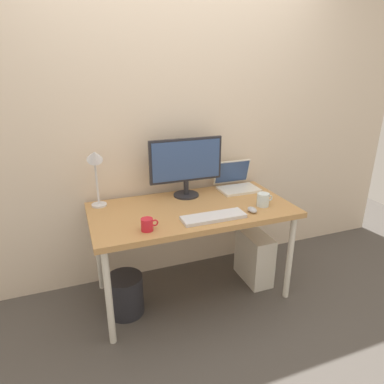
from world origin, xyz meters
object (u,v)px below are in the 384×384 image
(computer_tower, at_px, (254,257))
(wastebasket, at_px, (125,295))
(desk, at_px, (192,215))
(desk_lamp, at_px, (95,165))
(mouse, at_px, (252,210))
(glass_cup, at_px, (263,200))
(monitor, at_px, (186,164))
(laptop, at_px, (236,182))
(keyboard, at_px, (214,217))
(coffee_mug, at_px, (147,225))

(computer_tower, bearing_deg, wastebasket, -177.86)
(desk, bearing_deg, desk_lamp, 159.14)
(computer_tower, distance_m, wastebasket, 1.09)
(desk_lamp, bearing_deg, desk, -20.86)
(mouse, relative_size, glass_cup, 0.72)
(desk_lamp, distance_m, wastebasket, 0.96)
(glass_cup, bearing_deg, monitor, 139.52)
(laptop, xyz_separation_m, mouse, (-0.12, -0.48, -0.04))
(keyboard, bearing_deg, mouse, 1.15)
(coffee_mug, height_order, glass_cup, glass_cup)
(desk_lamp, height_order, coffee_mug, desk_lamp)
(desk, relative_size, monitor, 2.53)
(desk, distance_m, wastebasket, 0.75)
(wastebasket, bearing_deg, laptop, 16.83)
(laptop, distance_m, keyboard, 0.65)
(monitor, distance_m, keyboard, 0.53)
(keyboard, bearing_deg, coffee_mug, -178.09)
(monitor, bearing_deg, desk_lamp, 179.94)
(glass_cup, bearing_deg, desk_lamp, 160.83)
(mouse, bearing_deg, laptop, 75.94)
(laptop, relative_size, coffee_mug, 2.88)
(monitor, bearing_deg, keyboard, -86.62)
(coffee_mug, bearing_deg, desk, 32.36)
(glass_cup, bearing_deg, coffee_mug, -173.98)
(keyboard, height_order, mouse, mouse)
(desk, height_order, mouse, mouse)
(keyboard, distance_m, wastebasket, 0.87)
(desk, bearing_deg, computer_tower, -1.27)
(glass_cup, bearing_deg, laptop, 91.50)
(monitor, distance_m, wastebasket, 1.07)
(desk_lamp, bearing_deg, keyboard, -34.03)
(laptop, xyz_separation_m, glass_cup, (0.01, -0.41, -0.01))
(desk, relative_size, keyboard, 3.32)
(monitor, xyz_separation_m, mouse, (0.33, -0.46, -0.25))
(keyboard, bearing_deg, wastebasket, 163.50)
(monitor, bearing_deg, mouse, -54.79)
(wastebasket, bearing_deg, desk_lamp, 107.86)
(coffee_mug, relative_size, wastebasket, 0.37)
(laptop, distance_m, wastebasket, 1.25)
(monitor, height_order, desk_lamp, monitor)
(monitor, distance_m, laptop, 0.49)
(desk, xyz_separation_m, monitor, (0.04, 0.24, 0.32))
(laptop, relative_size, wastebasket, 1.07)
(keyboard, bearing_deg, monitor, 93.38)
(glass_cup, height_order, computer_tower, glass_cup)
(desk, height_order, monitor, monitor)
(desk_lamp, bearing_deg, laptop, 0.90)
(mouse, relative_size, computer_tower, 0.21)
(keyboard, xyz_separation_m, glass_cup, (0.43, 0.08, 0.04))
(monitor, distance_m, glass_cup, 0.64)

